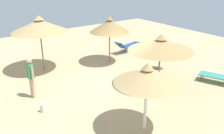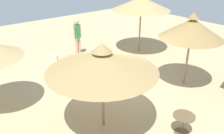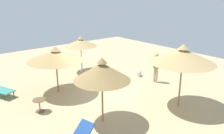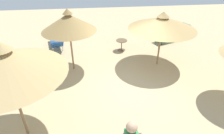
% 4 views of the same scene
% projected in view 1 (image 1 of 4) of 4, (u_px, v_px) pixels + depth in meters
% --- Properties ---
extents(ground, '(24.00, 24.00, 0.10)m').
position_uv_depth(ground, '(118.00, 82.00, 11.93)').
color(ground, tan).
extents(parasol_umbrella_near_right, '(2.90, 2.90, 2.47)m').
position_uv_depth(parasol_umbrella_near_right, '(161.00, 45.00, 10.76)').
color(parasol_umbrella_near_right, olive).
rests_on(parasol_umbrella_near_right, ground).
extents(parasol_umbrella_center, '(2.23, 2.23, 2.72)m').
position_uv_depth(parasol_umbrella_center, '(109.00, 26.00, 13.63)').
color(parasol_umbrella_center, olive).
rests_on(parasol_umbrella_center, ground).
extents(parasol_umbrella_edge, '(2.85, 2.85, 2.94)m').
position_uv_depth(parasol_umbrella_edge, '(39.00, 26.00, 12.46)').
color(parasol_umbrella_edge, olive).
rests_on(parasol_umbrella_edge, ground).
extents(parasol_umbrella_back, '(2.13, 2.13, 2.41)m').
position_uv_depth(parasol_umbrella_back, '(147.00, 76.00, 7.65)').
color(parasol_umbrella_back, white).
rests_on(parasol_umbrella_back, ground).
extents(lounge_chair_far_left, '(2.38, 1.08, 0.82)m').
position_uv_depth(lounge_chair_far_left, '(128.00, 45.00, 16.28)').
color(lounge_chair_far_left, '#1E478C').
rests_on(lounge_chair_far_left, ground).
extents(person_standing_near_left, '(0.25, 0.43, 1.76)m').
position_uv_depth(person_standing_near_left, '(31.00, 75.00, 10.10)').
color(person_standing_near_left, tan).
rests_on(person_standing_near_left, ground).
extents(handbag, '(0.41, 0.31, 0.49)m').
position_uv_depth(handbag, '(45.00, 106.00, 9.41)').
color(handbag, beige).
rests_on(handbag, ground).
extents(side_table_round, '(0.59, 0.59, 0.58)m').
position_uv_depth(side_table_round, '(160.00, 62.00, 13.34)').
color(side_table_round, brown).
rests_on(side_table_round, ground).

